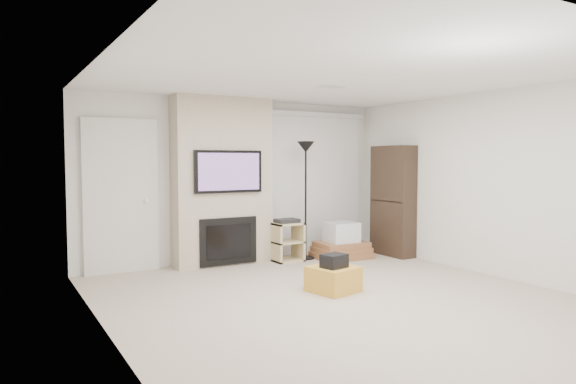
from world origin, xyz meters
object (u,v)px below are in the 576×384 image
floor_lamp (306,167)px  box_stack (341,244)px  ottoman (333,279)px  bookshelf (393,201)px  av_stand (287,239)px

floor_lamp → box_stack: size_ratio=2.08×
ottoman → box_stack: 2.12m
floor_lamp → bookshelf: size_ratio=1.03×
ottoman → floor_lamp: bearing=66.9°
ottoman → bookshelf: (2.21, 1.43, 0.75)m
floor_lamp → box_stack: floor_lamp is taller
av_stand → box_stack: bearing=-14.9°
ottoman → av_stand: size_ratio=0.76×
floor_lamp → box_stack: (0.53, -0.24, -1.25)m
floor_lamp → bookshelf: bearing=-18.1°
ottoman → av_stand: av_stand is taller
ottoman → box_stack: bearing=51.0°
ottoman → bookshelf: bookshelf is taller
ottoman → bookshelf: bearing=32.9°
floor_lamp → av_stand: floor_lamp is taller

